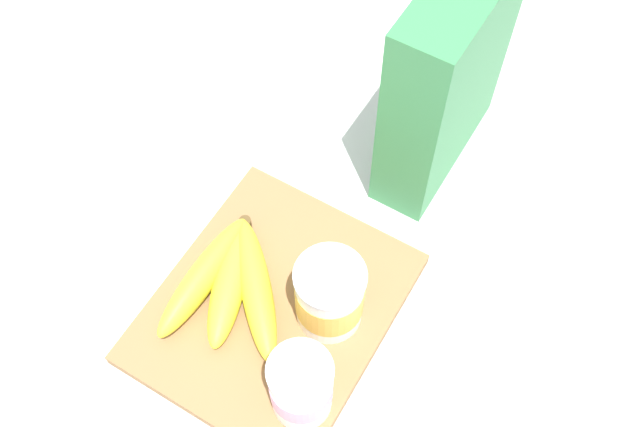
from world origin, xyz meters
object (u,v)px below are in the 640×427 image
Objects in this scene: cutting_board at (274,308)px; yogurt_cup_front at (330,295)px; banana_bunch at (231,281)px; cereal_box at (447,78)px; yogurt_cup_back at (301,387)px.

cutting_board is 2.98× the size of yogurt_cup_front.
banana_bunch is (0.03, -0.11, -0.03)m from yogurt_cup_front.
cereal_box is 0.28m from yogurt_cup_front.
banana_bunch reaches higher than cutting_board.
cereal_box is 0.33m from banana_bunch.
cereal_box is 2.88× the size of yogurt_cup_front.
yogurt_cup_front is at bearing 104.85° from banana_bunch.
banana_bunch is (0.01, -0.05, 0.03)m from cutting_board.
cutting_board is at bearing 97.12° from banana_bunch.
cereal_box is (-0.29, 0.05, 0.13)m from cutting_board.
yogurt_cup_back is 0.56× the size of banana_bunch.
yogurt_cup_back is at bearing 14.33° from yogurt_cup_front.
yogurt_cup_front is 0.54× the size of banana_bunch.
yogurt_cup_back is (0.36, 0.03, -0.07)m from cereal_box.
yogurt_cup_front reaches higher than banana_bunch.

